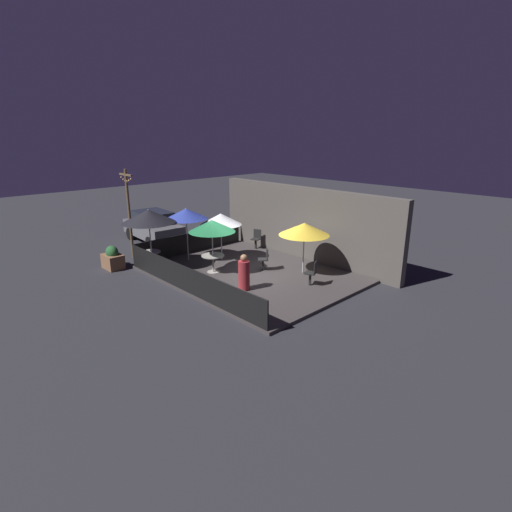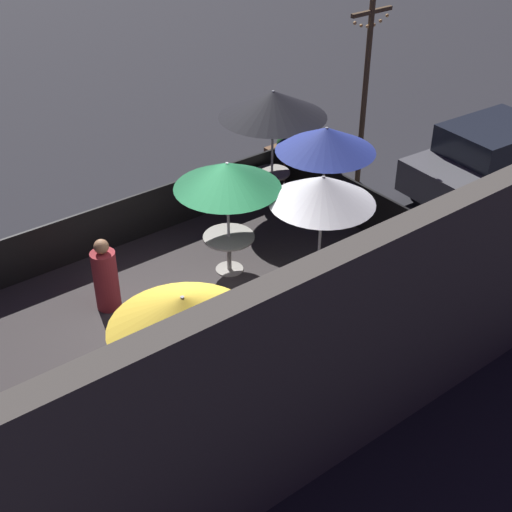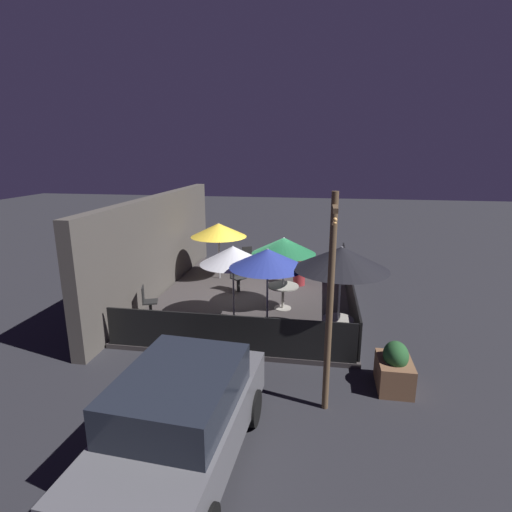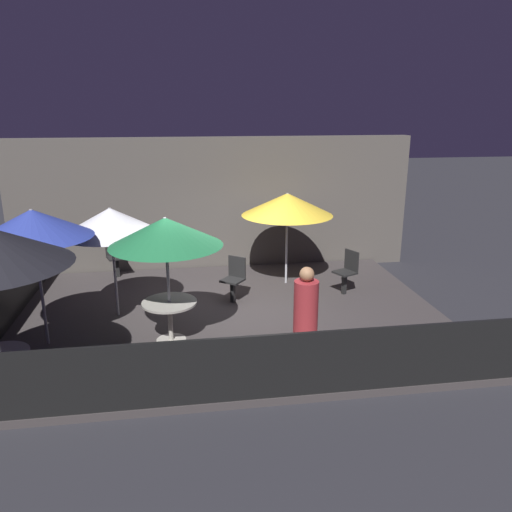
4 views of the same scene
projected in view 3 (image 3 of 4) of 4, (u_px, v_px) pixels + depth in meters
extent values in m
plane|color=#26262B|center=(256.00, 297.00, 13.23)|extent=(60.00, 60.00, 0.00)
cube|color=#383333|center=(256.00, 296.00, 13.22)|extent=(8.22, 6.08, 0.12)
cube|color=#4C4742|center=(159.00, 245.00, 13.32)|extent=(9.82, 0.36, 3.30)
cube|color=black|center=(349.00, 285.00, 12.62)|extent=(8.02, 0.05, 0.95)
cube|color=black|center=(227.00, 334.00, 9.20)|extent=(0.05, 5.88, 0.95)
cylinder|color=#B2B2B7|center=(339.00, 298.00, 9.32)|extent=(0.05, 0.05, 2.48)
cone|color=black|center=(341.00, 258.00, 9.08)|extent=(2.18, 2.18, 0.54)
cylinder|color=#B2B2B7|center=(283.00, 274.00, 11.71)|extent=(0.05, 0.05, 2.17)
cone|color=#1E6B3D|center=(284.00, 246.00, 11.50)|extent=(1.86, 1.86, 0.47)
cylinder|color=#B2B2B7|center=(267.00, 295.00, 9.74)|extent=(0.05, 0.05, 2.33)
cone|color=#283893|center=(268.00, 258.00, 9.51)|extent=(1.85, 1.85, 0.46)
cylinder|color=#B2B2B7|center=(219.00, 251.00, 14.58)|extent=(0.05, 0.05, 2.07)
cone|color=gold|center=(219.00, 230.00, 14.38)|extent=(2.02, 2.02, 0.49)
cylinder|color=#B2B2B7|center=(233.00, 284.00, 10.94)|extent=(0.05, 0.05, 2.11)
cone|color=silver|center=(233.00, 255.00, 10.73)|extent=(1.81, 1.81, 0.49)
cylinder|color=#9E998E|center=(337.00, 346.00, 9.63)|extent=(0.42, 0.42, 0.02)
cylinder|color=#9E998E|center=(337.00, 333.00, 9.55)|extent=(0.08, 0.08, 0.68)
cylinder|color=#9E998E|center=(338.00, 320.00, 9.46)|extent=(0.76, 0.76, 0.04)
cylinder|color=#9E998E|center=(283.00, 308.00, 11.98)|extent=(0.51, 0.51, 0.02)
cylinder|color=#9E998E|center=(283.00, 297.00, 11.90)|extent=(0.08, 0.08, 0.69)
cylinder|color=#9E998E|center=(283.00, 286.00, 11.81)|extent=(0.93, 0.93, 0.04)
cube|color=black|center=(248.00, 265.00, 15.69)|extent=(0.11, 0.11, 0.46)
cube|color=black|center=(248.00, 259.00, 15.63)|extent=(0.53, 0.53, 0.04)
cube|color=black|center=(247.00, 252.00, 15.73)|extent=(0.20, 0.37, 0.44)
cube|color=black|center=(151.00, 310.00, 11.26)|extent=(0.10, 0.10, 0.46)
cube|color=black|center=(150.00, 302.00, 11.20)|extent=(0.51, 0.51, 0.04)
cube|color=black|center=(143.00, 294.00, 11.11)|extent=(0.39, 0.16, 0.44)
cube|color=black|center=(238.00, 285.00, 13.37)|extent=(0.11, 0.11, 0.45)
cube|color=black|center=(238.00, 278.00, 13.30)|extent=(0.56, 0.56, 0.04)
cube|color=black|center=(235.00, 270.00, 13.37)|extent=(0.34, 0.27, 0.44)
cylinder|color=maroon|center=(299.00, 270.00, 13.97)|extent=(0.44, 0.44, 1.09)
sphere|color=#9E704C|center=(300.00, 252.00, 13.80)|extent=(0.25, 0.25, 0.25)
cube|color=brown|center=(394.00, 374.00, 8.09)|extent=(0.95, 0.67, 0.62)
ellipsoid|color=#235128|center=(396.00, 355.00, 7.99)|extent=(0.62, 0.50, 0.56)
cylinder|color=brown|center=(330.00, 307.00, 7.01)|extent=(0.12, 0.12, 4.05)
cube|color=brown|center=(335.00, 206.00, 6.57)|extent=(1.10, 0.08, 0.08)
sphere|color=#F4B260|center=(335.00, 220.00, 6.16)|extent=(0.07, 0.07, 0.07)
sphere|color=#F4B260|center=(334.00, 223.00, 6.36)|extent=(0.07, 0.07, 0.07)
sphere|color=#F4B260|center=(334.00, 224.00, 6.55)|extent=(0.07, 0.07, 0.07)
sphere|color=#F4B260|center=(334.00, 222.00, 6.72)|extent=(0.07, 0.07, 0.07)
sphere|color=#F4B260|center=(334.00, 217.00, 6.89)|extent=(0.07, 0.07, 0.07)
sphere|color=#F4B260|center=(334.00, 211.00, 7.04)|extent=(0.07, 0.07, 0.07)
cube|color=#5B5B60|center=(182.00, 429.00, 5.94)|extent=(4.00, 1.96, 0.70)
cube|color=#1E232D|center=(179.00, 391.00, 5.78)|extent=(2.24, 1.71, 0.60)
cylinder|color=black|center=(168.00, 396.00, 7.35)|extent=(0.65, 0.22, 0.64)
cylinder|color=black|center=(253.00, 408.00, 6.99)|extent=(0.65, 0.22, 0.64)
cylinder|color=black|center=(85.00, 505.00, 5.07)|extent=(0.65, 0.22, 0.64)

